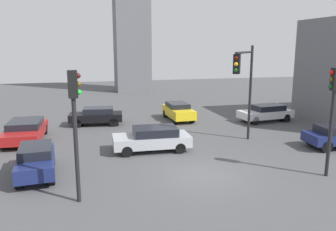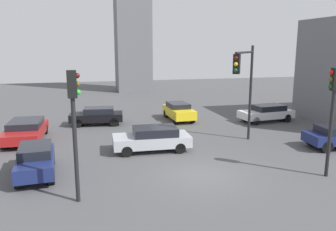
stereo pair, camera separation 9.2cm
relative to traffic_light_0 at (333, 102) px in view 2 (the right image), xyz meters
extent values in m
plane|color=#4C4C4F|center=(-5.47, 1.55, -3.47)|extent=(90.07, 90.07, 0.00)
cylinder|color=black|center=(0.02, 0.00, -0.99)|extent=(0.16, 0.16, 4.96)
cube|color=black|center=(0.02, 0.00, 0.99)|extent=(0.36, 0.36, 1.00)
sphere|color=red|center=(-0.18, 0.03, 1.29)|extent=(0.20, 0.20, 0.20)
sphere|color=#594714|center=(-0.18, 0.03, 0.99)|extent=(0.20, 0.20, 0.20)
sphere|color=#14471E|center=(-0.18, 0.03, 0.69)|extent=(0.20, 0.20, 0.20)
cylinder|color=black|center=(-11.04, 0.13, -0.95)|extent=(0.16, 0.16, 5.03)
cube|color=black|center=(-11.04, 0.13, 1.06)|extent=(0.36, 0.36, 1.00)
sphere|color=#4C0F0C|center=(-10.84, 0.15, 1.36)|extent=(0.20, 0.20, 0.20)
sphere|color=#594714|center=(-10.84, 0.15, 1.06)|extent=(0.20, 0.20, 0.20)
sphere|color=green|center=(-10.84, 0.15, 0.76)|extent=(0.20, 0.20, 0.20)
cylinder|color=black|center=(-0.47, 6.66, -0.50)|extent=(0.16, 0.16, 5.93)
cylinder|color=black|center=(-1.84, 4.92, 2.08)|extent=(2.85, 3.56, 0.12)
cube|color=black|center=(-3.07, 3.37, 1.53)|extent=(0.45, 0.45, 1.00)
sphere|color=#4C0F0C|center=(-3.19, 3.21, 1.83)|extent=(0.20, 0.20, 0.20)
sphere|color=yellow|center=(-3.19, 3.21, 1.53)|extent=(0.20, 0.20, 0.20)
sphere|color=#14471E|center=(-3.19, 3.21, 1.23)|extent=(0.20, 0.20, 0.20)
cube|color=navy|center=(-12.92, 3.39, -2.82)|extent=(1.86, 4.00, 0.62)
cube|color=black|center=(-12.94, 3.58, -2.32)|extent=(1.55, 2.28, 0.46)
cylinder|color=black|center=(-12.18, 2.11, -3.13)|extent=(0.33, 0.70, 0.68)
cylinder|color=black|center=(-13.49, 2.02, -3.13)|extent=(0.33, 0.70, 0.68)
cylinder|color=black|center=(-12.36, 4.76, -3.13)|extent=(0.33, 0.70, 0.68)
cylinder|color=black|center=(-13.67, 4.67, -3.13)|extent=(0.33, 0.70, 0.68)
cube|color=#ADB2B7|center=(-7.00, 5.80, -2.86)|extent=(4.43, 2.10, 0.60)
cube|color=black|center=(-6.79, 5.79, -2.35)|extent=(2.51, 1.79, 0.50)
cylinder|color=black|center=(-8.52, 5.08, -3.16)|extent=(0.62, 0.37, 0.60)
cylinder|color=black|center=(-8.45, 6.65, -3.16)|extent=(0.62, 0.37, 0.60)
cylinder|color=black|center=(-5.56, 4.95, -3.16)|extent=(0.62, 0.37, 0.60)
cylinder|color=black|center=(-5.49, 6.52, -3.16)|extent=(0.62, 0.37, 0.60)
cube|color=silver|center=(3.34, 11.10, -2.86)|extent=(4.43, 2.18, 0.58)
cube|color=black|center=(3.56, 11.12, -2.37)|extent=(2.54, 1.78, 0.47)
cylinder|color=black|center=(1.97, 10.24, -3.15)|extent=(0.67, 0.38, 0.64)
cylinder|color=black|center=(1.82, 11.67, -3.15)|extent=(0.67, 0.38, 0.64)
cylinder|color=black|center=(4.86, 10.53, -3.15)|extent=(0.67, 0.38, 0.64)
cylinder|color=black|center=(4.71, 11.96, -3.15)|extent=(0.67, 0.38, 0.64)
cube|color=maroon|center=(-14.29, 9.74, -2.87)|extent=(2.33, 4.85, 0.57)
cube|color=black|center=(-14.28, 9.97, -2.40)|extent=(1.99, 2.74, 0.44)
cylinder|color=black|center=(-13.47, 8.08, -3.15)|extent=(0.41, 0.64, 0.62)
cylinder|color=black|center=(-15.23, 8.15, -3.15)|extent=(0.41, 0.64, 0.62)
cylinder|color=black|center=(-13.35, 11.32, -3.15)|extent=(0.41, 0.64, 0.62)
cylinder|color=black|center=(-15.11, 11.39, -3.15)|extent=(0.41, 0.64, 0.62)
cube|color=black|center=(-9.76, 13.24, -2.85)|extent=(4.09, 2.15, 0.57)
cube|color=black|center=(-9.57, 13.22, -2.37)|extent=(2.35, 1.76, 0.46)
cylinder|color=black|center=(-11.17, 12.68, -3.13)|extent=(0.69, 0.38, 0.66)
cylinder|color=black|center=(-11.01, 14.10, -3.13)|extent=(0.69, 0.38, 0.66)
cylinder|color=black|center=(-8.51, 12.39, -3.13)|extent=(0.69, 0.38, 0.66)
cylinder|color=black|center=(-8.36, 13.81, -3.13)|extent=(0.69, 0.38, 0.66)
cylinder|color=black|center=(2.56, 4.43, -3.12)|extent=(0.71, 0.37, 0.69)
cylinder|color=black|center=(2.45, 3.02, -3.12)|extent=(0.71, 0.37, 0.69)
cube|color=yellow|center=(-3.21, 13.34, -2.81)|extent=(1.81, 3.96, 0.69)
cube|color=black|center=(-3.22, 13.53, -2.29)|extent=(1.55, 2.24, 0.42)
cylinder|color=black|center=(-2.48, 12.03, -3.15)|extent=(0.32, 0.64, 0.63)
cylinder|color=black|center=(-3.85, 11.99, -3.15)|extent=(0.32, 0.64, 0.63)
cylinder|color=black|center=(-2.57, 14.69, -3.15)|extent=(0.32, 0.64, 0.63)
cylinder|color=black|center=(-3.94, 14.64, -3.15)|extent=(0.32, 0.64, 0.63)
camera|label=1|loc=(-10.74, -12.43, 2.38)|focal=36.10mm
camera|label=2|loc=(-10.65, -12.45, 2.38)|focal=36.10mm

